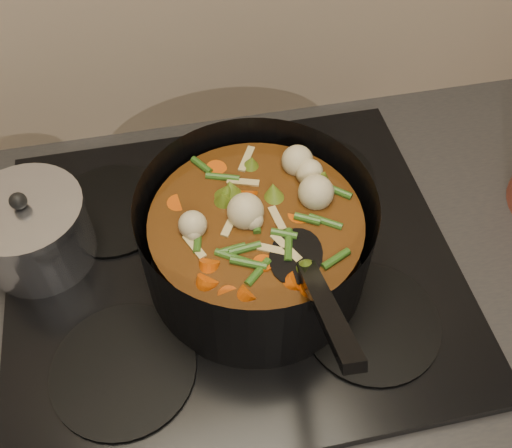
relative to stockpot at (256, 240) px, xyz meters
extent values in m
cube|color=brown|center=(-0.03, 0.02, -0.57)|extent=(2.60, 0.60, 0.86)
cube|color=black|center=(-0.03, 0.02, -0.11)|extent=(2.64, 0.64, 0.05)
cube|color=black|center=(-0.03, 0.02, -0.08)|extent=(0.62, 0.54, 0.02)
cylinder|color=black|center=(-0.19, -0.11, -0.07)|extent=(0.18, 0.18, 0.01)
cylinder|color=black|center=(0.13, -0.11, -0.07)|extent=(0.18, 0.18, 0.01)
cylinder|color=black|center=(-0.19, 0.15, -0.07)|extent=(0.18, 0.18, 0.01)
cylinder|color=black|center=(0.13, 0.15, -0.07)|extent=(0.18, 0.18, 0.01)
cylinder|color=black|center=(0.00, 0.00, 0.00)|extent=(0.36, 0.36, 0.15)
cylinder|color=black|center=(0.00, 0.00, -0.06)|extent=(0.29, 0.29, 0.01)
cylinder|color=#4F2A0D|center=(0.00, 0.00, -0.01)|extent=(0.27, 0.27, 0.10)
cylinder|color=#BE4B08|center=(0.04, 0.00, 0.04)|extent=(0.03, 0.03, 0.03)
cylinder|color=#BE4B08|center=(0.04, 0.06, 0.04)|extent=(0.04, 0.04, 0.03)
cylinder|color=#BE4B08|center=(-0.02, 0.10, 0.04)|extent=(0.04, 0.04, 0.03)
cylinder|color=#BE4B08|center=(-0.05, 0.03, 0.04)|extent=(0.03, 0.04, 0.03)
cylinder|color=#BE4B08|center=(-0.08, -0.04, 0.04)|extent=(0.04, 0.04, 0.03)
cylinder|color=#BE4B08|center=(-0.01, -0.04, 0.04)|extent=(0.04, 0.04, 0.03)
cylinder|color=#BE4B08|center=(0.04, -0.06, 0.04)|extent=(0.04, 0.04, 0.03)
cylinder|color=#BE4B08|center=(0.10, 0.00, 0.04)|extent=(0.04, 0.03, 0.03)
cylinder|color=#BE4B08|center=(0.04, 0.04, 0.04)|extent=(0.04, 0.04, 0.03)
cylinder|color=#BE4B08|center=(-0.02, 0.09, 0.04)|extent=(0.04, 0.04, 0.03)
cylinder|color=#BE4B08|center=(-0.04, 0.02, 0.04)|extent=(0.03, 0.03, 0.03)
cylinder|color=#BE4B08|center=(-0.07, -0.03, 0.04)|extent=(0.04, 0.04, 0.03)
sphere|color=beige|center=(0.06, 0.00, 0.05)|extent=(0.04, 0.04, 0.04)
sphere|color=beige|center=(0.00, 0.06, 0.05)|extent=(0.04, 0.04, 0.04)
sphere|color=beige|center=(-0.06, -0.01, 0.05)|extent=(0.04, 0.04, 0.04)
sphere|color=beige|center=(0.01, -0.06, 0.05)|extent=(0.04, 0.04, 0.04)
sphere|color=beige|center=(0.06, 0.01, 0.05)|extent=(0.04, 0.04, 0.04)
cone|color=#586F1B|center=(-0.07, -0.05, 0.05)|extent=(0.04, 0.04, 0.04)
cone|color=#586F1B|center=(0.03, -0.08, 0.05)|extent=(0.04, 0.04, 0.04)
cone|color=#586F1B|center=(0.08, 0.01, 0.05)|extent=(0.04, 0.04, 0.04)
cone|color=#586F1B|center=(0.02, 0.08, 0.05)|extent=(0.04, 0.04, 0.04)
cone|color=#586F1B|center=(-0.07, 0.05, 0.05)|extent=(0.04, 0.04, 0.04)
cone|color=#586F1B|center=(-0.06, -0.06, 0.05)|extent=(0.04, 0.04, 0.04)
cone|color=#586F1B|center=(0.03, -0.08, 0.05)|extent=(0.04, 0.04, 0.04)
cylinder|color=#37611C|center=(0.03, 0.03, 0.05)|extent=(0.01, 0.04, 0.01)
cylinder|color=#37611C|center=(0.00, 0.10, 0.05)|extent=(0.04, 0.03, 0.01)
cylinder|color=#37611C|center=(-0.06, 0.06, 0.05)|extent=(0.04, 0.02, 0.01)
cylinder|color=#37611C|center=(-0.06, 0.00, 0.05)|extent=(0.03, 0.04, 0.01)
cylinder|color=#37611C|center=(-0.03, -0.03, 0.05)|extent=(0.03, 0.04, 0.01)
cylinder|color=#37611C|center=(0.00, -0.10, 0.05)|extent=(0.04, 0.02, 0.01)
cylinder|color=#37611C|center=(0.06, -0.06, 0.05)|extent=(0.04, 0.03, 0.01)
cylinder|color=#37611C|center=(0.06, 0.00, 0.05)|extent=(0.01, 0.04, 0.01)
cylinder|color=#37611C|center=(0.03, 0.03, 0.05)|extent=(0.04, 0.03, 0.01)
cylinder|color=#37611C|center=(0.00, 0.10, 0.05)|extent=(0.04, 0.02, 0.01)
cylinder|color=#37611C|center=(-0.06, 0.06, 0.05)|extent=(0.03, 0.04, 0.01)
cylinder|color=#37611C|center=(-0.06, 0.00, 0.05)|extent=(0.03, 0.04, 0.01)
cylinder|color=#37611C|center=(-0.03, -0.03, 0.05)|extent=(0.04, 0.02, 0.01)
cylinder|color=#37611C|center=(0.00, -0.10, 0.05)|extent=(0.04, 0.03, 0.01)
cylinder|color=#37611C|center=(0.06, -0.05, 0.05)|extent=(0.01, 0.04, 0.01)
cube|color=tan|center=(-0.06, 0.04, 0.05)|extent=(0.04, 0.01, 0.00)
cube|color=tan|center=(-0.06, -0.04, 0.05)|extent=(0.02, 0.04, 0.00)
cube|color=tan|center=(0.03, -0.07, 0.05)|extent=(0.04, 0.03, 0.00)
cube|color=tan|center=(0.07, 0.00, 0.05)|extent=(0.04, 0.04, 0.00)
cube|color=tan|center=(0.02, 0.07, 0.05)|extent=(0.03, 0.04, 0.00)
cube|color=tan|center=(-0.06, 0.04, 0.05)|extent=(0.04, 0.02, 0.00)
cube|color=tan|center=(-0.06, -0.05, 0.05)|extent=(0.01, 0.04, 0.00)
ellipsoid|color=black|center=(0.03, -0.06, 0.04)|extent=(0.09, 0.10, 0.01)
cube|color=black|center=(0.04, -0.17, 0.10)|extent=(0.03, 0.18, 0.11)
cylinder|color=silver|center=(-0.29, 0.09, -0.02)|extent=(0.15, 0.15, 0.09)
cylinder|color=silver|center=(-0.29, 0.09, 0.03)|extent=(0.16, 0.16, 0.01)
sphere|color=black|center=(-0.29, 0.09, 0.05)|extent=(0.02, 0.02, 0.02)
camera|label=1|loc=(-0.09, -0.43, 0.60)|focal=40.00mm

